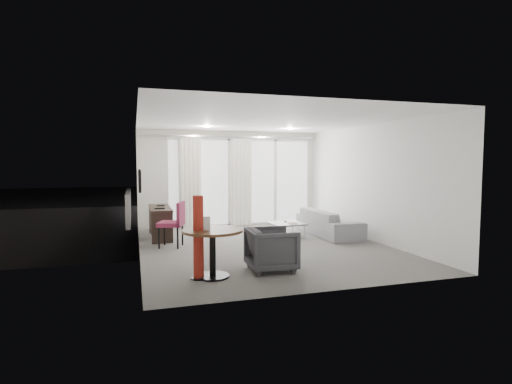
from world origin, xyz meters
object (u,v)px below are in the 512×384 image
object	(u,v)px
desk	(160,223)
red_lamp	(198,238)
rattan_chair_b	(259,201)
desk_chair	(171,224)
sofa	(329,222)
tub_armchair	(272,249)
round_table	(213,253)
coffee_table	(286,230)
rattan_chair_a	(238,208)

from	to	relation	value
desk	red_lamp	size ratio (longest dim) A/B	1.20
red_lamp	rattan_chair_b	xyz separation A→B (m)	(3.07, 6.78, -0.18)
desk_chair	red_lamp	distance (m)	2.45
sofa	tub_armchair	bearing A→B (deg)	137.62
round_table	tub_armchair	world-z (taller)	round_table
desk_chair	round_table	distance (m)	2.45
tub_armchair	sofa	xyz separation A→B (m)	(2.36, 2.59, -0.04)
round_table	red_lamp	distance (m)	0.34
red_lamp	coffee_table	world-z (taller)	red_lamp
sofa	desk	bearing A→B (deg)	77.88
tub_armchair	rattan_chair_b	size ratio (longest dim) A/B	0.85
desk	rattan_chair_a	size ratio (longest dim) A/B	2.03
red_lamp	sofa	world-z (taller)	red_lamp
red_lamp	rattan_chair_a	world-z (taller)	red_lamp
round_table	sofa	bearing A→B (deg)	38.72
desk	tub_armchair	distance (m)	3.76
tub_armchair	sofa	world-z (taller)	tub_armchair
sofa	round_table	bearing A→B (deg)	128.72
desk	rattan_chair_b	size ratio (longest dim) A/B	1.69
coffee_table	sofa	world-z (taller)	sofa
coffee_table	rattan_chair_a	xyz separation A→B (m)	(-0.37, 3.06, 0.20)
rattan_chair_b	sofa	bearing A→B (deg)	-104.48
round_table	desk	bearing A→B (deg)	99.06
desk_chair	round_table	world-z (taller)	desk_chair
rattan_chair_b	tub_armchair	bearing A→B (deg)	-127.14
sofa	rattan_chair_a	xyz separation A→B (m)	(-1.45, 3.10, 0.07)
tub_armchair	red_lamp	bearing A→B (deg)	98.18
round_table	rattan_chair_a	distance (m)	6.09
round_table	red_lamp	size ratio (longest dim) A/B	0.73
coffee_table	rattan_chair_a	size ratio (longest dim) A/B	1.02
rattan_chair_a	tub_armchair	bearing A→B (deg)	-94.11
red_lamp	rattan_chair_a	distance (m)	6.19
round_table	rattan_chair_a	xyz separation A→B (m)	(1.90, 5.78, 0.00)
coffee_table	tub_armchair	bearing A→B (deg)	-116.01
sofa	rattan_chair_b	xyz separation A→B (m)	(-0.50, 4.07, 0.14)
desk	red_lamp	distance (m)	3.58
desk	rattan_chair_b	bearing A→B (deg)	43.42
round_table	rattan_chair_b	world-z (taller)	rattan_chair_b
desk_chair	red_lamp	size ratio (longest dim) A/B	0.75
desk	rattan_chair_a	distance (m)	3.34
coffee_table	round_table	bearing A→B (deg)	-129.79
coffee_table	rattan_chair_b	bearing A→B (deg)	81.81
coffee_table	rattan_chair_b	size ratio (longest dim) A/B	0.85
desk	round_table	world-z (taller)	round_table
tub_armchair	sofa	bearing A→B (deg)	-39.89
red_lamp	rattan_chair_a	bearing A→B (deg)	69.95
tub_armchair	desk_chair	bearing A→B (deg)	33.65
rattan_chair_a	rattan_chair_b	bearing A→B (deg)	50.77
desk_chair	tub_armchair	bearing A→B (deg)	-38.20
desk_chair	red_lamp	xyz separation A→B (m)	(0.20, -2.44, 0.16)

